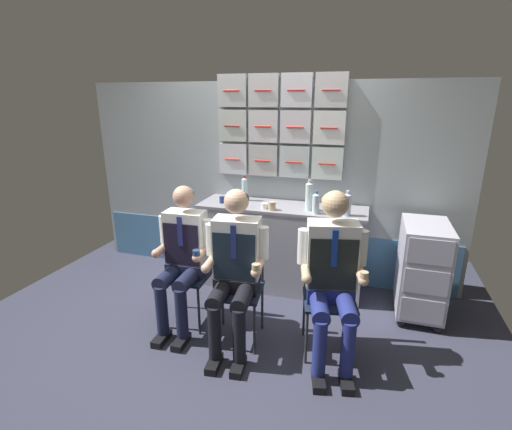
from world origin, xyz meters
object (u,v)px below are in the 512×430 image
Objects in this scene: folding_chair_left at (191,262)px; folding_chair_right at (329,285)px; coffee_cup_spare at (265,206)px; crew_member_center at (235,263)px; service_trolley at (422,267)px; crew_member_left at (182,252)px; folding_chair_center at (240,276)px; crew_member_right at (333,270)px; water_bottle_short at (347,204)px.

folding_chair_right is (1.25, -0.06, 0.00)m from folding_chair_left.
crew_member_center is at bearing -88.12° from coffee_cup_spare.
service_trolley is 0.71× the size of crew_member_left.
folding_chair_left is 1.00× the size of folding_chair_right.
coffee_cup_spare is at bearing 90.93° from folding_chair_center.
crew_member_left reaches higher than service_trolley.
folding_chair_center is (0.52, -0.13, 0.00)m from folding_chair_left.
folding_chair_center is 12.85× the size of coffee_cup_spare.
crew_member_left is at bearing 166.20° from crew_member_center.
folding_chair_center is at bearing 3.14° from crew_member_left.
folding_chair_right is (0.72, 0.23, -0.19)m from crew_member_center.
folding_chair_left is 1.32m from crew_member_right.
crew_member_center is 0.76m from crew_member_right.
folding_chair_left is at bearing -153.03° from water_bottle_short.
service_trolley is 2.13m from folding_chair_left.
service_trolley is 1.04× the size of folding_chair_center.
water_bottle_short is at bearing 88.44° from crew_member_right.
folding_chair_right is 3.60× the size of water_bottle_short.
crew_member_right is at bearing -130.61° from service_trolley.
coffee_cup_spare is (-0.03, 0.96, 0.21)m from crew_member_center.
folding_chair_right is at bearing 4.50° from crew_member_left.
crew_member_left is 0.55m from crew_member_center.
crew_member_left is 0.99m from coffee_cup_spare.
folding_chair_center is 0.25m from crew_member_center.
coffee_cup_spare is (-0.01, 0.80, 0.40)m from folding_chair_center.
folding_chair_right is 1.12m from coffee_cup_spare.
crew_member_right is at bearing -9.58° from folding_chair_left.
crew_member_right is (0.77, -0.08, 0.21)m from folding_chair_center.
service_trolley is 13.34× the size of coffee_cup_spare.
folding_chair_center is 3.60× the size of water_bottle_short.
crew_member_left reaches higher than water_bottle_short.
coffee_cup_spare is at bearing 131.63° from crew_member_right.
crew_member_right is (0.04, -0.15, 0.21)m from folding_chair_right.
crew_member_center is (-1.49, -0.94, 0.25)m from service_trolley.
folding_chair_left is 3.60× the size of water_bottle_short.
folding_chair_center is (0.51, 0.03, -0.17)m from crew_member_left.
crew_member_center is 0.98× the size of crew_member_right.
crew_member_center is 0.78m from folding_chair_right.
crew_member_right is at bearing -48.37° from coffee_cup_spare.
folding_chair_center is 1.23m from water_bottle_short.
crew_member_left reaches higher than folding_chair_center.
crew_member_center reaches higher than folding_chair_right.
crew_member_right reaches higher than water_bottle_short.
crew_member_left is at bearing -158.25° from service_trolley.
coffee_cup_spare is at bearing 91.88° from crew_member_center.
crew_member_left is at bearing -147.54° from water_bottle_short.
service_trolley is 0.67× the size of crew_member_right.
folding_chair_right is 0.88m from water_bottle_short.
service_trolley is 0.69× the size of crew_member_center.
crew_member_left is 1.58m from water_bottle_short.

